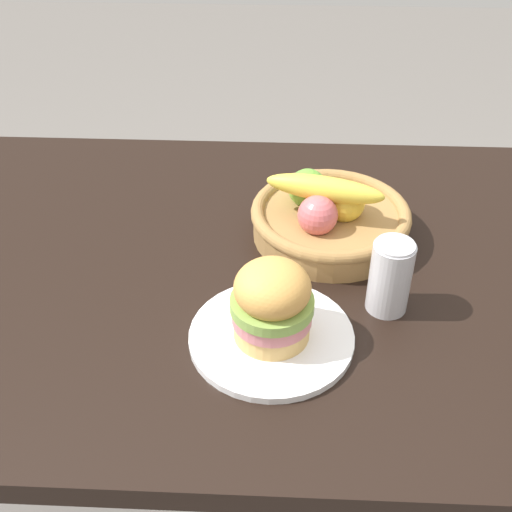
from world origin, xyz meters
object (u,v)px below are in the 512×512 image
(soda_can, at_px, (390,277))
(fruit_basket, at_px, (329,216))
(plate, at_px, (271,337))
(sandwich, at_px, (272,302))

(soda_can, xyz_separation_m, fruit_basket, (-0.09, 0.19, -0.02))
(plate, relative_size, soda_can, 1.99)
(sandwich, relative_size, fruit_basket, 0.45)
(plate, height_order, sandwich, sandwich)
(sandwich, bearing_deg, plate, -104.04)
(soda_can, bearing_deg, plate, -155.43)
(plate, distance_m, fruit_basket, 0.29)
(plate, distance_m, sandwich, 0.07)
(plate, bearing_deg, soda_can, 24.57)
(plate, relative_size, fruit_basket, 0.87)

